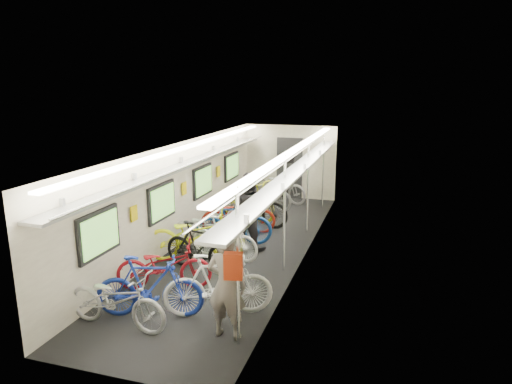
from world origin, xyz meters
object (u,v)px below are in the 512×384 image
Objects in this scene: bicycle_1 at (149,287)px; backpack at (233,266)px; passenger_mid at (249,211)px; bicycle_0 at (117,300)px; passenger_near at (227,286)px.

backpack is (1.62, -0.47, 0.75)m from bicycle_1.
backpack is (1.06, -3.97, 0.39)m from passenger_mid.
backpack is (1.95, -0.03, 0.82)m from bicycle_0.
backpack reaches higher than bicycle_0.
bicycle_0 is 1.00× the size of bicycle_1.
bicycle_0 is 0.99× the size of passenger_mid.
bicycle_0 is 4.07m from passenger_mid.
passenger_near reaches higher than bicycle_1.
bicycle_0 is at bearing 89.86° from passenger_mid.
backpack is (0.21, -0.28, 0.45)m from passenger_near.
passenger_near is 3.78m from passenger_mid.
bicycle_1 is 0.99× the size of passenger_mid.
passenger_mid is at bearing -24.24° from bicycle_1.
passenger_mid is 4.13m from backpack.
bicycle_1 reaches higher than bicycle_0.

